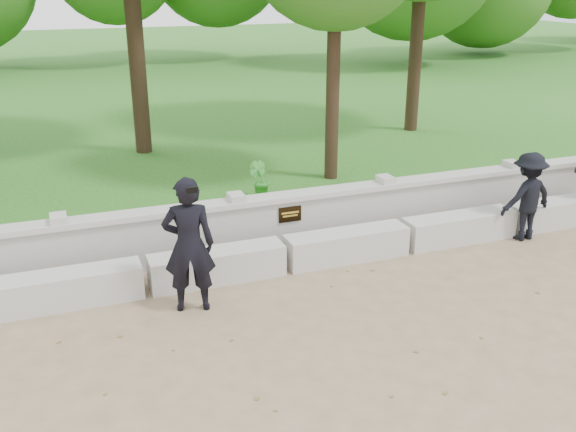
{
  "coord_description": "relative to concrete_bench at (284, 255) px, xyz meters",
  "views": [
    {
      "loc": [
        -2.97,
        -6.06,
        4.03
      ],
      "look_at": [
        -0.14,
        1.37,
        1.03
      ],
      "focal_mm": 40.0,
      "sensor_mm": 36.0,
      "label": 1
    }
  ],
  "objects": [
    {
      "name": "man_main",
      "position": [
        -1.52,
        -0.68,
        0.66
      ],
      "size": [
        0.72,
        0.65,
        1.77
      ],
      "color": "black",
      "rests_on": "ground"
    },
    {
      "name": "parapet_wall",
      "position": [
        0.0,
        0.7,
        0.24
      ],
      "size": [
        12.5,
        0.35,
        0.9
      ],
      "color": "#AEACA4",
      "rests_on": "ground"
    },
    {
      "name": "visitor_mid",
      "position": [
        4.03,
        -0.28,
        0.5
      ],
      "size": [
        0.97,
        0.6,
        1.44
      ],
      "color": "black",
      "rests_on": "ground"
    },
    {
      "name": "lawn",
      "position": [
        -0.0,
        12.1,
        -0.1
      ],
      "size": [
        40.0,
        22.0,
        0.25
      ],
      "primitive_type": "cube",
      "color": "#1E5817",
      "rests_on": "ground"
    },
    {
      "name": "concrete_bench",
      "position": [
        0.0,
        0.0,
        0.0
      ],
      "size": [
        11.9,
        0.45,
        0.45
      ],
      "color": "#B9B7AF",
      "rests_on": "ground"
    },
    {
      "name": "ground",
      "position": [
        -0.0,
        -1.9,
        -0.22
      ],
      "size": [
        80.0,
        80.0,
        0.0
      ],
      "primitive_type": "plane",
      "color": "#967B5C",
      "rests_on": "ground"
    },
    {
      "name": "shrub_b",
      "position": [
        0.46,
        2.51,
        0.36
      ],
      "size": [
        0.47,
        0.46,
        0.66
      ],
      "primitive_type": "imported",
      "rotation": [
        0.0,
        0.0,
        2.39
      ],
      "color": "#378E30",
      "rests_on": "lawn"
    }
  ]
}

